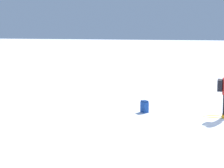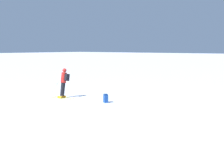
{
  "view_description": "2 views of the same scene",
  "coord_description": "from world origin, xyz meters",
  "views": [
    {
      "loc": [
        -13.95,
        -2.18,
        3.29
      ],
      "look_at": [
        -0.48,
        4.29,
        1.23
      ],
      "focal_mm": 60.0,
      "sensor_mm": 36.0,
      "label": 1
    },
    {
      "loc": [
        13.86,
        14.68,
        3.14
      ],
      "look_at": [
        1.21,
        4.35,
        1.23
      ],
      "focal_mm": 50.0,
      "sensor_mm": 36.0,
      "label": 2
    }
  ],
  "objects": [
    {
      "name": "spare_backpack",
      "position": [
        0.39,
        3.21,
        0.24
      ],
      "size": [
        0.35,
        0.37,
        0.5
      ],
      "rotation": [
        0.0,
        0.0,
        1.01
      ],
      "color": "#194293",
      "rests_on": "ground"
    },
    {
      "name": "ground_plane",
      "position": [
        0.0,
        0.0,
        0.0
      ],
      "size": [
        300.0,
        300.0,
        0.0
      ],
      "primitive_type": "plane",
      "color": "white"
    }
  ]
}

